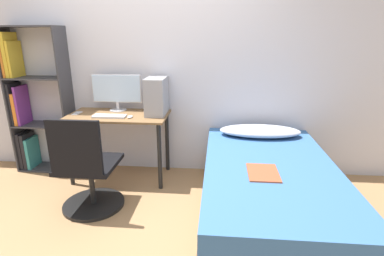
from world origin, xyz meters
TOP-DOWN VIEW (x-y plane):
  - ground_plane at (0.00, 0.00)m, footprint 14.00×14.00m
  - wall_back at (0.00, 1.33)m, footprint 8.00×0.05m
  - desk at (-0.34, 1.02)m, footprint 1.09×0.57m
  - bookshelf at (-1.44, 1.16)m, footprint 0.68×0.29m
  - office_chair at (-0.43, 0.33)m, footprint 0.58×0.58m
  - bed at (1.20, 0.30)m, footprint 1.13×2.00m
  - pillow at (1.20, 1.04)m, footprint 0.86×0.36m
  - magazine at (1.12, 0.13)m, footprint 0.24×0.32m
  - monitor at (-0.40, 1.20)m, footprint 0.57×0.19m
  - keyboard at (-0.40, 0.91)m, footprint 0.35×0.13m
  - pc_tower at (0.08, 1.09)m, footprint 0.21×0.38m
  - mouse at (-0.17, 0.91)m, footprint 0.06×0.09m
  - phone at (-0.81, 1.01)m, footprint 0.07×0.14m

SIDE VIEW (x-z plane):
  - ground_plane at x=0.00m, z-range 0.00..0.00m
  - bed at x=1.20m, z-range 0.00..0.54m
  - office_chair at x=-0.43m, z-range -0.12..0.81m
  - magazine at x=1.12m, z-range 0.54..0.55m
  - pillow at x=1.20m, z-range 0.54..0.65m
  - desk at x=-0.34m, z-range 0.25..1.00m
  - phone at x=-0.81m, z-range 0.75..0.76m
  - keyboard at x=-0.40m, z-range 0.75..0.77m
  - mouse at x=-0.17m, z-range 0.75..0.77m
  - bookshelf at x=-1.44m, z-range -0.04..1.64m
  - pc_tower at x=0.08m, z-range 0.75..1.15m
  - monitor at x=-0.40m, z-range 0.77..1.19m
  - wall_back at x=0.00m, z-range 0.00..2.50m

